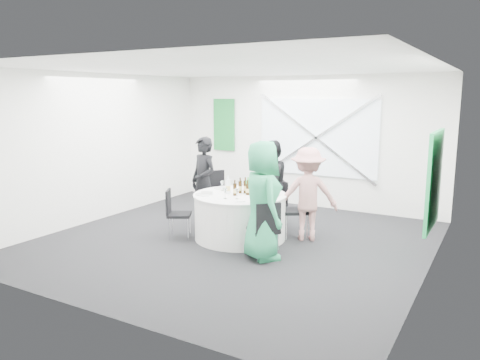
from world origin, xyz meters
The scene contains 46 objects.
floor centered at (0.00, 0.00, 0.00)m, with size 6.00×6.00×0.00m, color black.
ceiling centered at (0.00, 0.00, 2.80)m, with size 6.00×6.00×0.00m, color silver.
wall_back centered at (0.00, 3.00, 1.40)m, with size 6.00×6.00×0.00m, color white.
wall_front centered at (0.00, -3.00, 1.40)m, with size 6.00×6.00×0.00m, color white.
wall_left centered at (-3.00, 0.00, 1.40)m, with size 6.00×6.00×0.00m, color white.
wall_right centered at (3.00, 0.00, 1.40)m, with size 6.00×6.00×0.00m, color white.
window_panel centered at (0.30, 2.96, 1.50)m, with size 2.60×0.03×1.60m, color silver.
window_brace_a centered at (0.30, 2.92, 1.50)m, with size 0.05×0.05×3.16m, color silver.
window_brace_b centered at (0.30, 2.92, 1.50)m, with size 0.05×0.05×3.16m, color silver.
green_banner centered at (-2.00, 2.95, 1.70)m, with size 0.55×0.04×1.20m, color #167036.
green_sign centered at (2.94, 0.60, 1.20)m, with size 0.05×1.20×1.40m, color #1B984B.
banquet_table centered at (0.00, 0.20, 0.38)m, with size 1.56×1.56×0.76m.
chair_back centered at (0.20, 1.20, 0.48)m, with size 0.44×0.45×0.82m.
chair_back_left centered at (-0.94, 0.93, 0.57)m, with size 0.62×0.61×0.97m.
chair_back_right centered at (0.86, 0.76, 0.55)m, with size 0.59×0.59×0.94m.
chair_front_right centered at (0.84, -0.52, 0.51)m, with size 0.56×0.56×0.87m.
chair_front_left centered at (-0.96, -0.33, 0.48)m, with size 0.52×0.51×0.83m.
person_man_back_left centered at (-0.97, 0.55, 0.82)m, with size 0.60×0.39×1.65m, color black.
person_man_back centered at (0.04, 1.29, 0.78)m, with size 0.76×0.42×1.57m, color black.
person_woman_pink centered at (1.00, 0.69, 0.78)m, with size 1.00×0.47×1.55m, color tan.
person_woman_green centered at (0.76, -0.49, 0.87)m, with size 0.85×0.56×1.75m, color #27915E.
plate_back centered at (-0.02, 0.78, 0.77)m, with size 0.27×0.27×0.01m.
plate_back_left centered at (-0.52, 0.45, 0.77)m, with size 0.26×0.26×0.01m.
plate_back_right centered at (0.50, 0.41, 0.78)m, with size 0.27×0.27×0.04m.
plate_front_right centered at (0.51, -0.09, 0.78)m, with size 0.27×0.27×0.04m.
plate_front_left centered at (-0.50, -0.14, 0.77)m, with size 0.27×0.27×0.01m.
napkin centered at (-0.47, -0.08, 0.80)m, with size 0.19×0.13×0.05m, color silver.
beer_bottle_a centered at (-0.04, 0.28, 0.86)m, with size 0.06×0.06×0.27m.
beer_bottle_b centered at (0.04, 0.31, 0.87)m, with size 0.06×0.06×0.27m.
beer_bottle_c centered at (0.14, 0.22, 0.85)m, with size 0.06×0.06×0.24m.
beer_bottle_d centered at (-0.02, 0.06, 0.86)m, with size 0.06×0.06×0.26m.
green_water_bottle centered at (0.12, 0.26, 0.87)m, with size 0.08×0.08×0.29m.
clear_water_bottle centered at (-0.19, 0.13, 0.88)m, with size 0.08×0.08×0.30m.
wine_glass_a centered at (0.14, -0.14, 0.88)m, with size 0.07×0.07×0.17m.
wine_glass_b centered at (-0.04, -0.21, 0.88)m, with size 0.07×0.07×0.17m.
wine_glass_c centered at (0.12, 0.57, 0.88)m, with size 0.07×0.07×0.17m.
wine_glass_d centered at (0.01, 0.57, 0.88)m, with size 0.07×0.07×0.17m.
wine_glass_e centered at (-0.41, 0.30, 0.88)m, with size 0.07×0.07×0.17m.
wine_glass_f centered at (0.40, 0.11, 0.88)m, with size 0.07×0.07×0.17m.
wine_glass_g centered at (-0.12, 0.51, 0.88)m, with size 0.07×0.07×0.17m.
fork_a centered at (0.20, 0.74, 0.76)m, with size 0.01×0.15×0.01m, color silver.
knife_a centered at (-0.15, 0.76, 0.76)m, with size 0.01×0.15×0.01m, color silver.
fork_b centered at (0.29, -0.30, 0.76)m, with size 0.01×0.15×0.01m, color silver.
knife_b centered at (0.53, -0.02, 0.76)m, with size 0.01×0.15×0.01m, color silver.
fork_c centered at (0.57, 0.30, 0.76)m, with size 0.01×0.15×0.01m, color silver.
knife_c centered at (0.37, 0.64, 0.76)m, with size 0.01×0.15×0.01m, color silver.
Camera 1 is at (3.77, -6.42, 2.39)m, focal length 35.00 mm.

